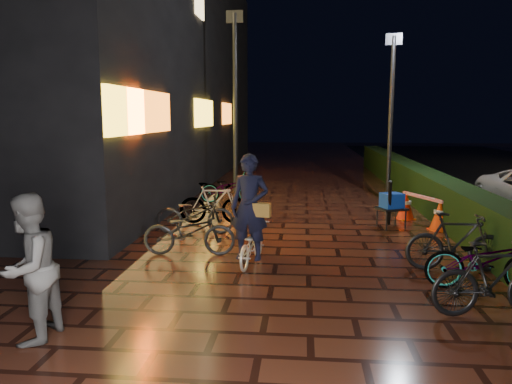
# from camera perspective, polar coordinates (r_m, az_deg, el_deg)

# --- Properties ---
(ground) EXTENTS (80.00, 80.00, 0.00)m
(ground) POSITION_cam_1_polar(r_m,az_deg,el_deg) (8.10, 6.03, -9.44)
(ground) COLOR #381911
(ground) RESTS_ON ground
(hedge) EXTENTS (0.70, 20.00, 1.00)m
(hedge) POSITION_cam_1_polar(r_m,az_deg,el_deg) (16.19, 17.56, 1.16)
(hedge) COLOR black
(hedge) RESTS_ON ground
(bystander_person) EXTENTS (0.70, 0.86, 1.68)m
(bystander_person) POSITION_cam_1_polar(r_m,az_deg,el_deg) (6.13, -24.56, -7.97)
(bystander_person) COLOR #57575A
(bystander_person) RESTS_ON ground
(storefront_block) EXTENTS (12.09, 22.00, 9.00)m
(storefront_block) POSITION_cam_1_polar(r_m,az_deg,el_deg) (21.46, -21.12, 13.45)
(storefront_block) COLOR black
(storefront_block) RESTS_ON ground
(lamp_post_hedge) EXTENTS (0.46, 0.14, 4.81)m
(lamp_post_hedge) POSITION_cam_1_polar(r_m,az_deg,el_deg) (15.08, 15.17, 8.92)
(lamp_post_hedge) COLOR black
(lamp_post_hedge) RESTS_ON ground
(lamp_post_sf) EXTENTS (0.56, 0.17, 5.84)m
(lamp_post_sf) POSITION_cam_1_polar(r_m,az_deg,el_deg) (16.60, -2.39, 11.11)
(lamp_post_sf) COLOR black
(lamp_post_sf) RESTS_ON ground
(cyclist) EXTENTS (0.72, 1.38, 1.90)m
(cyclist) POSITION_cam_1_polar(r_m,az_deg,el_deg) (8.41, -0.65, -3.73)
(cyclist) COLOR silver
(cyclist) RESTS_ON ground
(traffic_barrier) EXTENTS (1.00, 1.66, 0.69)m
(traffic_barrier) POSITION_cam_1_polar(r_m,az_deg,el_deg) (12.25, 18.42, -1.96)
(traffic_barrier) COLOR #E2410B
(traffic_barrier) RESTS_ON ground
(cart_assembly) EXTENTS (0.75, 0.81, 1.14)m
(cart_assembly) POSITION_cam_1_polar(r_m,az_deg,el_deg) (11.63, 15.24, -1.17)
(cart_assembly) COLOR black
(cart_assembly) RESTS_ON ground
(parked_bikes_storefront) EXTENTS (1.97, 6.18, 0.97)m
(parked_bikes_storefront) POSITION_cam_1_polar(r_m,az_deg,el_deg) (11.52, -5.40, -1.67)
(parked_bikes_storefront) COLOR black
(parked_bikes_storefront) RESTS_ON ground
(parked_bikes_hedge) EXTENTS (1.90, 2.46, 0.97)m
(parked_bikes_hedge) POSITION_cam_1_polar(r_m,az_deg,el_deg) (7.94, 23.96, -7.02)
(parked_bikes_hedge) COLOR black
(parked_bikes_hedge) RESTS_ON ground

